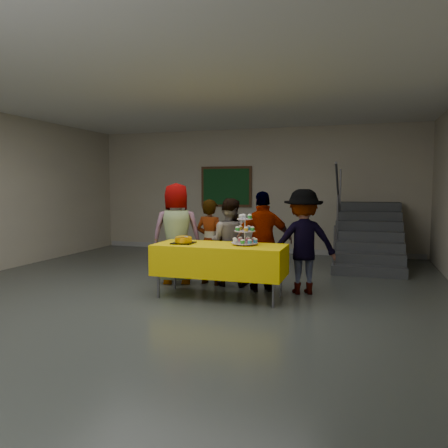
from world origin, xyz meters
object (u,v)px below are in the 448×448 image
Objects in this scene: bake_table at (220,259)px; staircase at (368,240)px; cupcake_stand at (245,234)px; schoolchild_c at (229,242)px; noticeboard at (226,187)px; schoolchild_e at (303,242)px; schoolchild_a at (177,233)px; bear_cake at (183,240)px; schoolchild_d at (263,241)px; schoolchild_b at (210,242)px.

bake_table is 0.78× the size of staircase.
cupcake_stand is 0.19× the size of staircase.
schoolchild_c reaches higher than cupcake_stand.
schoolchild_e is at bearing -57.92° from noticeboard.
bake_table is at bearing 126.34° from schoolchild_a.
bear_cake is at bearing 101.90° from schoolchild_a.
cupcake_stand reaches higher than bake_table.
schoolchild_d is 0.98× the size of schoolchild_e.
staircase reaches higher than schoolchild_e.
staircase is (3.05, 2.93, -0.34)m from schoolchild_a.
staircase reaches higher than schoolchild_c.
schoolchild_d is (1.05, 0.63, -0.06)m from bear_cake.
noticeboard reaches higher than staircase.
schoolchild_c is at bearing -127.55° from staircase.
schoolchild_c is at bearing 97.68° from bake_table.
schoolchild_a is at bearing 154.86° from cupcake_stand.
noticeboard is at bearing 99.50° from bear_cake.
noticeboard reaches higher than bake_table.
schoolchild_a reaches higher than schoolchild_e.
schoolchild_b is 0.58× the size of staircase.
cupcake_stand is 3.97m from staircase.
staircase is (1.56, 3.05, -0.28)m from schoolchild_d.
cupcake_stand is at bearing 48.74° from schoolchild_d.
schoolchild_a is at bearing -21.05° from schoolchild_e.
bake_table is at bearing -169.36° from cupcake_stand.
cupcake_stand is 0.91m from bear_cake.
schoolchild_a reaches higher than cupcake_stand.
staircase is at bearing -154.55° from schoolchild_a.
schoolchild_e is (1.21, -0.17, 0.08)m from schoolchild_c.
staircase is (2.18, 2.83, -0.22)m from schoolchild_c.
staircase reaches higher than bake_table.
bear_cake is at bearing -125.41° from staircase.
cupcake_stand is 0.34× the size of noticeboard.
schoolchild_c is 0.59× the size of staircase.
schoolchild_a reaches higher than schoolchild_d.
bear_cake is 4.64m from noticeboard.
staircase is (2.07, 3.62, -0.07)m from bake_table.
bake_table is 0.81m from schoolchild_c.
schoolchild_c is at bearing -72.03° from noticeboard.
schoolchild_a reaches higher than bake_table.
noticeboard is (-0.32, 3.76, 0.77)m from schoolchild_a.
schoolchild_b is (0.12, 0.83, -0.13)m from bear_cake.
schoolchild_d is at bearing 159.94° from schoolchild_c.
bear_cake reaches higher than bake_table.
schoolchild_d reaches higher than cupcake_stand.
cupcake_stand is 1.07m from schoolchild_b.
schoolchild_a is 1.06× the size of schoolchild_e.
schoolchild_d reaches higher than schoolchild_b.
schoolchild_a is 3.86m from noticeboard.
noticeboard reaches higher than schoolchild_c.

